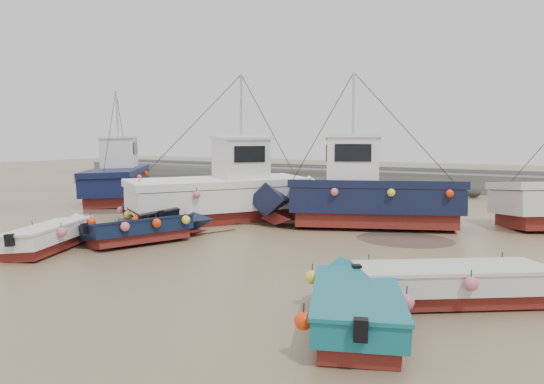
{
  "coord_description": "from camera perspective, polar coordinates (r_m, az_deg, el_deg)",
  "views": [
    {
      "loc": [
        10.94,
        -13.98,
        3.64
      ],
      "look_at": [
        -0.04,
        4.32,
        1.4
      ],
      "focal_mm": 35.0,
      "sensor_mm": 36.0,
      "label": 1
    }
  ],
  "objects": [
    {
      "name": "ground",
      "position": [
        18.12,
        -6.96,
        -5.64
      ],
      "size": [
        120.0,
        120.0,
        0.0
      ],
      "primitive_type": "plane",
      "color": "#9D865D",
      "rests_on": "ground"
    },
    {
      "name": "seawall",
      "position": [
        37.7,
        14.09,
        1.23
      ],
      "size": [
        60.0,
        4.92,
        1.5
      ],
      "color": "gray",
      "rests_on": "ground"
    },
    {
      "name": "puddle_a",
      "position": [
        20.04,
        -17.5,
        -4.74
      ],
      "size": [
        4.82,
        4.82,
        0.01
      ],
      "primitive_type": "cylinder",
      "color": "#574F46",
      "rests_on": "ground"
    },
    {
      "name": "puddle_b",
      "position": [
        19.44,
        14.09,
        -4.97
      ],
      "size": [
        3.47,
        3.47,
        0.01
      ],
      "primitive_type": "cylinder",
      "color": "#574F46",
      "rests_on": "ground"
    },
    {
      "name": "puddle_c",
      "position": [
        28.22,
        -17.09,
        -1.68
      ],
      "size": [
        4.59,
        4.59,
        0.01
      ],
      "primitive_type": "cylinder",
      "color": "#574F46",
      "rests_on": "ground"
    },
    {
      "name": "puddle_d",
      "position": [
        25.77,
        9.38,
        -2.2
      ],
      "size": [
        5.5,
        5.5,
        0.01
      ],
      "primitive_type": "cylinder",
      "color": "#574F46",
      "rests_on": "ground"
    },
    {
      "name": "dinghy_0",
      "position": [
        18.67,
        -22.31,
        -4.0
      ],
      "size": [
        2.95,
        5.71,
        1.43
      ],
      "rotation": [
        0.0,
        0.0,
        0.4
      ],
      "color": "maroon",
      "rests_on": "ground"
    },
    {
      "name": "dinghy_1",
      "position": [
        18.74,
        -13.11,
        -3.65
      ],
      "size": [
        3.01,
        5.67,
        1.43
      ],
      "rotation": [
        0.0,
        0.0,
        -0.35
      ],
      "color": "maroon",
      "rests_on": "ground"
    },
    {
      "name": "dinghy_2",
      "position": [
        10.5,
        8.93,
        -11.21
      ],
      "size": [
        3.12,
        5.51,
        1.43
      ],
      "rotation": [
        0.0,
        0.0,
        0.41
      ],
      "color": "maroon",
      "rests_on": "ground"
    },
    {
      "name": "dinghy_3",
      "position": [
        12.51,
        20.42,
        -8.75
      ],
      "size": [
        5.71,
        4.41,
        1.43
      ],
      "rotation": [
        0.0,
        0.0,
        -0.95
      ],
      "color": "maroon",
      "rests_on": "ground"
    },
    {
      "name": "dinghy_4",
      "position": [
        22.44,
        -13.13,
        -2.09
      ],
      "size": [
        5.47,
        3.88,
        1.43
      ],
      "rotation": [
        0.0,
        0.0,
        1.0
      ],
      "color": "maroon",
      "rests_on": "ground"
    },
    {
      "name": "cabin_boat_0",
      "position": [
        31.78,
        -16.07,
        1.57
      ],
      "size": [
        7.49,
        9.39,
        6.22
      ],
      "rotation": [
        0.0,
        0.0,
        0.64
      ],
      "color": "maroon",
      "rests_on": "ground"
    },
    {
      "name": "cabin_boat_1",
      "position": [
        22.97,
        -4.31,
        0.17
      ],
      "size": [
        6.83,
        9.84,
        6.22
      ],
      "rotation": [
        0.0,
        0.0,
        -0.55
      ],
      "color": "maroon",
      "rests_on": "ground"
    },
    {
      "name": "cabin_boat_2",
      "position": [
        21.37,
        9.39,
        -0.24
      ],
      "size": [
        9.56,
        5.35,
        6.22
      ],
      "rotation": [
        0.0,
        0.0,
        1.97
      ],
      "color": "maroon",
      "rests_on": "ground"
    },
    {
      "name": "person",
      "position": [
        24.94,
        -8.08,
        -2.46
      ],
      "size": [
        0.7,
        0.49,
        1.81
      ],
      "primitive_type": "imported",
      "rotation": [
        0.0,
        0.0,
        3.24
      ],
      "color": "#1E283D",
      "rests_on": "ground"
    }
  ]
}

